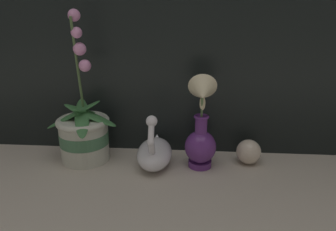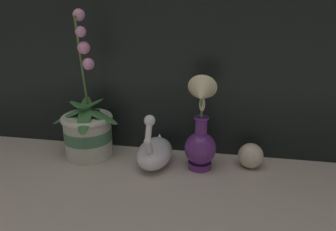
{
  "view_description": "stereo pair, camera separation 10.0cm",
  "coord_description": "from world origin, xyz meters",
  "px_view_note": "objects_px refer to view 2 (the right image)",
  "views": [
    {
      "loc": [
        0.1,
        -0.83,
        0.51
      ],
      "look_at": [
        0.02,
        0.11,
        0.17
      ],
      "focal_mm": 35.0,
      "sensor_mm": 36.0,
      "label": 1
    },
    {
      "loc": [
        0.19,
        -0.82,
        0.51
      ],
      "look_at": [
        0.02,
        0.11,
        0.17
      ],
      "focal_mm": 35.0,
      "sensor_mm": 36.0,
      "label": 2
    }
  ],
  "objects_px": {
    "orchid_potted_plant": "(88,129)",
    "blue_vase": "(201,134)",
    "swan_figurine": "(155,151)",
    "glass_sphere": "(251,156)"
  },
  "relations": [
    {
      "from": "swan_figurine",
      "to": "orchid_potted_plant",
      "type": "bearing_deg",
      "value": 174.1
    },
    {
      "from": "orchid_potted_plant",
      "to": "swan_figurine",
      "type": "height_order",
      "value": "orchid_potted_plant"
    },
    {
      "from": "blue_vase",
      "to": "glass_sphere",
      "type": "distance_m",
      "value": 0.18
    },
    {
      "from": "orchid_potted_plant",
      "to": "blue_vase",
      "type": "bearing_deg",
      "value": -4.15
    },
    {
      "from": "swan_figurine",
      "to": "blue_vase",
      "type": "height_order",
      "value": "blue_vase"
    },
    {
      "from": "orchid_potted_plant",
      "to": "swan_figurine",
      "type": "relative_size",
      "value": 2.36
    },
    {
      "from": "glass_sphere",
      "to": "swan_figurine",
      "type": "bearing_deg",
      "value": -173.16
    },
    {
      "from": "swan_figurine",
      "to": "blue_vase",
      "type": "xyz_separation_m",
      "value": [
        0.15,
        -0.0,
        0.07
      ]
    },
    {
      "from": "orchid_potted_plant",
      "to": "glass_sphere",
      "type": "xyz_separation_m",
      "value": [
        0.54,
        0.01,
        -0.06
      ]
    },
    {
      "from": "blue_vase",
      "to": "glass_sphere",
      "type": "bearing_deg",
      "value": 14.14
    }
  ]
}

